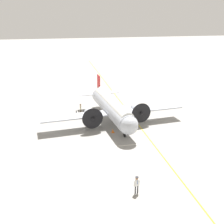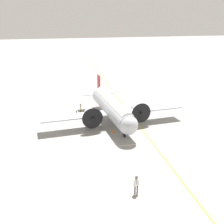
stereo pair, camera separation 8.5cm
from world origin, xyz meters
The scene contains 9 objects.
ground_plane centered at (0.00, 0.00, 0.00)m, with size 300.00×300.00×0.00m, color gray.
apron_line_eastwest centered at (0.00, -3.87, 0.00)m, with size 120.00×0.16×0.01m.
apron_line_northsouth centered at (-8.53, 0.00, 0.00)m, with size 0.16×120.00×0.01m.
airliner_main centered at (-0.46, -0.05, 2.61)m, with size 17.90×22.90×6.07m.
crew_foreground centered at (-18.93, 1.44, 1.18)m, with size 0.37×0.63×1.88m.
passenger_boarding centered at (5.12, 4.56, 1.10)m, with size 0.58×0.36×1.76m.
suitcase_near_door centered at (5.38, 3.99, 0.27)m, with size 0.35×0.15×0.57m.
suitcase_upright_spare centered at (5.30, 5.32, 0.26)m, with size 0.47×0.15×0.56m.
traffic_cone centered at (-4.03, 0.70, 0.26)m, with size 0.43×0.43×0.57m.
Camera 1 is at (-41.38, 8.55, 17.04)m, focal length 45.00 mm.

